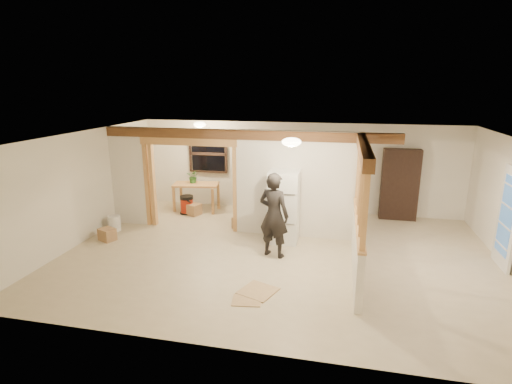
% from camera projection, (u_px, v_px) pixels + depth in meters
% --- Properties ---
extents(floor, '(9.00, 6.50, 0.01)m').
position_uv_depth(floor, '(278.00, 255.00, 8.50)').
color(floor, beige).
rests_on(floor, ground).
extents(ceiling, '(9.00, 6.50, 0.01)m').
position_uv_depth(ceiling, '(280.00, 137.00, 7.84)').
color(ceiling, white).
extents(wall_back, '(9.00, 0.01, 2.50)m').
position_uv_depth(wall_back, '(297.00, 167.00, 11.24)').
color(wall_back, white).
rests_on(wall_back, floor).
extents(wall_front, '(9.00, 0.01, 2.50)m').
position_uv_depth(wall_front, '(238.00, 266.00, 5.10)').
color(wall_front, white).
rests_on(wall_front, floor).
extents(wall_left, '(0.01, 6.50, 2.50)m').
position_uv_depth(wall_left, '(84.00, 187.00, 9.09)').
color(wall_left, white).
rests_on(wall_left, floor).
extents(partition_left_stub, '(0.90, 0.12, 2.50)m').
position_uv_depth(partition_left_stub, '(129.00, 176.00, 10.13)').
color(partition_left_stub, silver).
rests_on(partition_left_stub, floor).
extents(partition_center, '(2.80, 0.12, 2.50)m').
position_uv_depth(partition_center, '(295.00, 185.00, 9.26)').
color(partition_center, silver).
rests_on(partition_center, floor).
extents(doorway_frame, '(2.46, 0.14, 2.20)m').
position_uv_depth(doorway_frame, '(190.00, 185.00, 9.83)').
color(doorway_frame, tan).
rests_on(doorway_frame, floor).
extents(header_beam_back, '(7.00, 0.18, 0.22)m').
position_uv_depth(header_beam_back, '(245.00, 135.00, 9.21)').
color(header_beam_back, brown).
rests_on(header_beam_back, ceiling).
extents(header_beam_right, '(0.18, 3.30, 0.22)m').
position_uv_depth(header_beam_right, '(364.00, 149.00, 7.17)').
color(header_beam_right, brown).
rests_on(header_beam_right, ceiling).
extents(pony_wall, '(0.12, 3.20, 1.00)m').
position_uv_depth(pony_wall, '(357.00, 246.00, 7.66)').
color(pony_wall, silver).
rests_on(pony_wall, floor).
extents(stud_partition, '(0.14, 3.20, 1.32)m').
position_uv_depth(stud_partition, '(361.00, 188.00, 7.36)').
color(stud_partition, tan).
rests_on(stud_partition, pony_wall).
extents(window_back, '(1.12, 0.10, 1.10)m').
position_uv_depth(window_back, '(208.00, 154.00, 11.62)').
color(window_back, black).
rests_on(window_back, wall_back).
extents(french_door, '(0.12, 0.86, 2.00)m').
position_uv_depth(french_door, '(508.00, 218.00, 7.70)').
color(french_door, white).
rests_on(french_door, floor).
extents(ceiling_dome_main, '(0.36, 0.36, 0.16)m').
position_uv_depth(ceiling_dome_main, '(291.00, 142.00, 7.32)').
color(ceiling_dome_main, '#FFEABF').
rests_on(ceiling_dome_main, ceiling).
extents(ceiling_dome_util, '(0.32, 0.32, 0.14)m').
position_uv_depth(ceiling_dome_util, '(200.00, 125.00, 10.53)').
color(ceiling_dome_util, '#FFEABF').
rests_on(ceiling_dome_util, ceiling).
extents(hanging_bulb, '(0.07, 0.07, 0.07)m').
position_uv_depth(hanging_bulb, '(210.00, 140.00, 9.85)').
color(hanging_bulb, '#FFD88C').
rests_on(hanging_bulb, ceiling).
extents(refrigerator, '(0.68, 0.66, 1.64)m').
position_uv_depth(refrigerator, '(284.00, 207.00, 9.05)').
color(refrigerator, white).
rests_on(refrigerator, floor).
extents(woman, '(0.76, 0.61, 1.80)m').
position_uv_depth(woman, '(274.00, 215.00, 8.22)').
color(woman, black).
rests_on(woman, floor).
extents(work_table, '(1.34, 0.83, 0.79)m').
position_uv_depth(work_table, '(196.00, 197.00, 11.40)').
color(work_table, tan).
rests_on(work_table, floor).
extents(potted_plant, '(0.34, 0.30, 0.38)m').
position_uv_depth(potted_plant, '(193.00, 176.00, 11.33)').
color(potted_plant, '#276125').
rests_on(potted_plant, work_table).
extents(shop_vac, '(0.44, 0.44, 0.52)m').
position_uv_depth(shop_vac, '(187.00, 205.00, 11.14)').
color(shop_vac, '#9E1E0B').
rests_on(shop_vac, floor).
extents(bookshelf, '(0.95, 0.32, 1.89)m').
position_uv_depth(bookshelf, '(400.00, 185.00, 10.53)').
color(bookshelf, black).
rests_on(bookshelf, floor).
extents(bucket, '(0.38, 0.38, 0.38)m').
position_uv_depth(bucket, '(114.00, 223.00, 9.85)').
color(bucket, silver).
rests_on(bucket, floor).
extents(box_util_a, '(0.43, 0.40, 0.29)m').
position_uv_depth(box_util_a, '(240.00, 223.00, 10.00)').
color(box_util_a, '#A97D52').
rests_on(box_util_a, floor).
extents(box_util_b, '(0.43, 0.43, 0.31)m').
position_uv_depth(box_util_b, '(194.00, 209.00, 11.06)').
color(box_util_b, '#A97D52').
rests_on(box_util_b, floor).
extents(box_front, '(0.43, 0.40, 0.28)m').
position_uv_depth(box_front, '(107.00, 234.00, 9.24)').
color(box_front, '#A97D52').
rests_on(box_front, floor).
extents(floor_panel_near, '(0.74, 0.74, 0.02)m').
position_uv_depth(floor_panel_near, '(258.00, 291.00, 6.97)').
color(floor_panel_near, tan).
rests_on(floor_panel_near, floor).
extents(floor_panel_far, '(0.53, 0.45, 0.02)m').
position_uv_depth(floor_panel_far, '(247.00, 300.00, 6.67)').
color(floor_panel_far, tan).
rests_on(floor_panel_far, floor).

